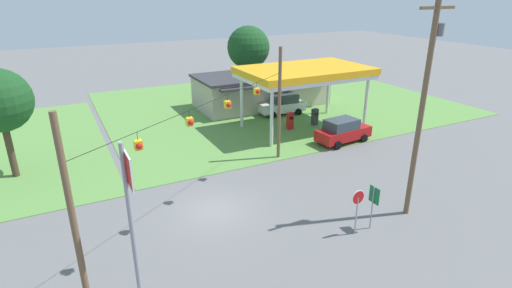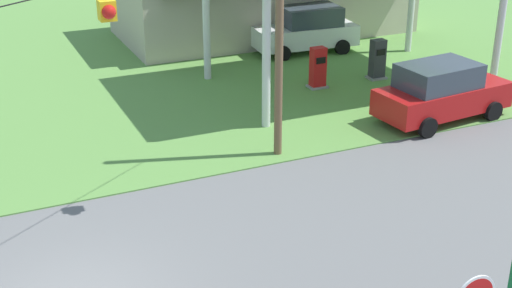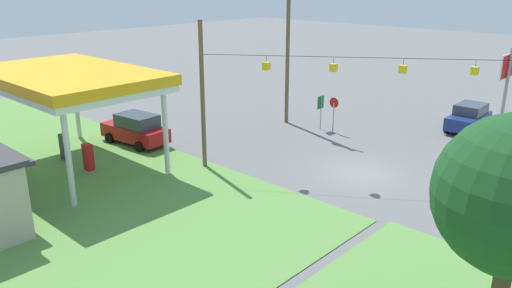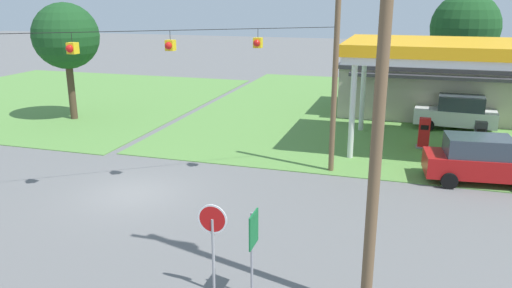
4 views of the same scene
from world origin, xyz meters
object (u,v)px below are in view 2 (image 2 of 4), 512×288
at_px(fuel_pump_near, 318,69).
at_px(fuel_pump_far, 377,61).
at_px(car_at_pumps_front, 441,92).
at_px(car_at_pumps_rear, 306,30).

relative_size(fuel_pump_near, fuel_pump_far, 1.00).
xyz_separation_m(fuel_pump_near, car_at_pumps_front, (2.19, -4.58, 0.25)).
xyz_separation_m(fuel_pump_near, fuel_pump_far, (2.66, 0.00, 0.00)).
relative_size(car_at_pumps_front, car_at_pumps_rear, 1.04).
distance_m(fuel_pump_far, car_at_pumps_rear, 4.63).
bearing_deg(car_at_pumps_rear, fuel_pump_near, 71.31).
distance_m(car_at_pumps_front, car_at_pumps_rear, 9.15).
bearing_deg(fuel_pump_far, car_at_pumps_front, -95.80).
bearing_deg(car_at_pumps_front, car_at_pumps_rear, 86.17).
height_order(fuel_pump_near, car_at_pumps_front, car_at_pumps_front).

